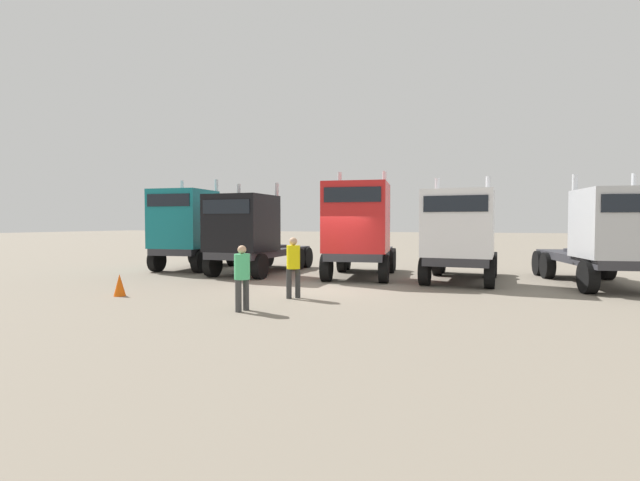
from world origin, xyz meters
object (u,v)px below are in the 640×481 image
semi_truck_silver (609,238)px  semi_truck_black (250,234)px  semi_truck_red (359,229)px  traffic_cone_near (120,285)px  visitor_in_hivis (293,263)px  semi_truck_teal (190,228)px  semi_truck_white (460,235)px  visitor_with_camera (242,273)px

semi_truck_silver → semi_truck_black: bearing=-98.2°
semi_truck_red → traffic_cone_near: semi_truck_red is taller
semi_truck_black → traffic_cone_near: semi_truck_black is taller
semi_truck_black → semi_truck_silver: semi_truck_black is taller
semi_truck_silver → visitor_in_hivis: size_ratio=3.68×
semi_truck_red → traffic_cone_near: (-5.77, -6.77, -1.67)m
semi_truck_black → semi_truck_teal: bearing=-103.0°
semi_truck_white → visitor_in_hivis: bearing=-38.1°
visitor_in_hivis → visitor_with_camera: size_ratio=1.08×
semi_truck_white → visitor_with_camera: (-4.91, -7.57, -0.84)m
semi_truck_white → semi_truck_teal: bearing=-90.5°
semi_truck_silver → visitor_with_camera: 12.48m
semi_truck_teal → semi_truck_black: semi_truck_teal is taller
semi_truck_silver → visitor_in_hivis: (-9.34, -5.45, -0.68)m
semi_truck_red → semi_truck_silver: (8.76, 0.13, -0.27)m
semi_truck_black → visitor_with_camera: bearing=27.3°
semi_truck_silver → visitor_with_camera: bearing=-61.7°
semi_truck_white → semi_truck_red: bearing=-88.1°
semi_truck_black → traffic_cone_near: size_ratio=9.19×
semi_truck_red → traffic_cone_near: 9.05m
semi_truck_teal → visitor_with_camera: (7.48, -8.13, -1.02)m
semi_truck_black → traffic_cone_near: bearing=-8.7°
visitor_in_hivis → traffic_cone_near: visitor_in_hivis is taller
semi_truck_teal → traffic_cone_near: size_ratio=8.78×
semi_truck_teal → semi_truck_red: (8.49, -0.54, 0.02)m
semi_truck_red → semi_truck_silver: bearing=83.5°
semi_truck_red → semi_truck_white: semi_truck_red is taller
semi_truck_black → visitor_with_camera: size_ratio=3.75×
semi_truck_teal → semi_truck_red: 8.51m
semi_truck_silver → traffic_cone_near: semi_truck_silver is taller
semi_truck_black → semi_truck_white: (8.69, 0.28, 0.01)m
semi_truck_silver → traffic_cone_near: bearing=-74.6°
semi_truck_silver → visitor_in_hivis: 10.83m
semi_truck_black → semi_truck_red: semi_truck_red is taller
semi_truck_white → visitor_in_hivis: size_ratio=3.17×
semi_truck_black → semi_truck_red: bearing=93.5°
semi_truck_white → semi_truck_silver: size_ratio=0.86×
semi_truck_black → semi_truck_red: 4.81m
semi_truck_teal → visitor_with_camera: bearing=37.3°
semi_truck_teal → visitor_in_hivis: (7.91, -5.85, -0.93)m
semi_truck_black → visitor_in_hivis: (4.22, -5.01, -0.73)m
semi_truck_teal → semi_truck_black: (3.70, -0.84, -0.20)m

